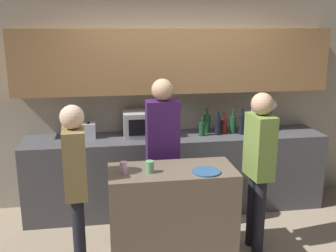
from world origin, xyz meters
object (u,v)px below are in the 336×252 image
(bottle_2, at_px, (218,126))
(cup_1, at_px, (124,168))
(plate_on_island, at_px, (206,172))
(person_right, at_px, (259,160))
(bottle_4, at_px, (233,124))
(bottle_6, at_px, (251,125))
(bottle_1, at_px, (207,123))
(bottle_5, at_px, (242,124))
(bottle_3, at_px, (224,125))
(microwave, at_px, (145,123))
(potted_plant, at_px, (271,115))
(cup_0, at_px, (150,167))
(toaster, at_px, (84,131))
(person_center, at_px, (76,177))
(person_left, at_px, (163,144))
(bottle_7, at_px, (260,126))
(bottle_0, at_px, (202,129))

(bottle_2, xyz_separation_m, cup_1, (-1.19, -1.14, -0.06))
(plate_on_island, relative_size, person_right, 0.16)
(plate_on_island, height_order, cup_1, cup_1)
(bottle_4, height_order, bottle_6, bottle_6)
(bottle_1, bearing_deg, bottle_6, -16.84)
(bottle_5, bearing_deg, plate_on_island, -121.87)
(bottle_6, distance_m, person_right, 1.02)
(bottle_3, xyz_separation_m, bottle_5, (0.20, -0.08, 0.02))
(bottle_4, distance_m, cup_1, 1.81)
(microwave, relative_size, cup_1, 4.65)
(microwave, xyz_separation_m, bottle_1, (0.77, 0.01, -0.03))
(potted_plant, height_order, cup_0, potted_plant)
(person_right, bearing_deg, bottle_5, -14.13)
(toaster, distance_m, bottle_4, 1.79)
(bottle_2, height_order, cup_0, bottle_2)
(microwave, distance_m, plate_on_island, 1.39)
(person_center, relative_size, person_right, 0.98)
(cup_0, bearing_deg, potted_plant, 36.54)
(potted_plant, relative_size, bottle_3, 1.50)
(bottle_5, bearing_deg, cup_1, -143.17)
(potted_plant, bearing_deg, bottle_5, -164.51)
(bottle_3, bearing_deg, person_right, -88.52)
(bottle_5, xyz_separation_m, person_left, (-1.05, -0.54, -0.04))
(bottle_1, bearing_deg, bottle_3, -12.42)
(toaster, relative_size, bottle_7, 1.07)
(bottle_4, bearing_deg, bottle_3, 162.33)
(bottle_3, distance_m, cup_1, 1.76)
(person_left, bearing_deg, bottle_0, -137.00)
(bottle_5, bearing_deg, person_left, -152.93)
(toaster, distance_m, bottle_5, 1.89)
(bottle_3, xyz_separation_m, bottle_6, (0.31, -0.11, 0.02))
(microwave, relative_size, bottle_2, 1.77)
(bottle_1, xyz_separation_m, bottle_4, (0.31, -0.08, -0.01))
(microwave, height_order, person_right, person_right)
(bottle_2, distance_m, person_center, 1.99)
(bottle_7, xyz_separation_m, cup_1, (-1.72, -1.09, -0.04))
(cup_1, distance_m, person_center, 0.43)
(person_left, bearing_deg, bottle_3, -145.39)
(toaster, relative_size, potted_plant, 0.66)
(bottle_0, xyz_separation_m, person_left, (-0.56, -0.54, -0.00))
(bottle_4, height_order, person_right, person_right)
(microwave, relative_size, bottle_4, 1.74)
(bottle_4, bearing_deg, bottle_0, -173.86)
(toaster, distance_m, bottle_0, 1.40)
(potted_plant, height_order, bottle_6, potted_plant)
(bottle_3, relative_size, bottle_7, 1.09)
(potted_plant, bearing_deg, cup_1, -147.20)
(microwave, distance_m, bottle_4, 1.08)
(bottle_4, distance_m, plate_on_island, 1.41)
(bottle_6, distance_m, bottle_7, 0.12)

